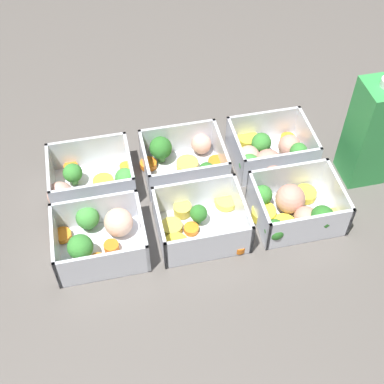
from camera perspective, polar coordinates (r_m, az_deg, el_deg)
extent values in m
plane|color=#56514C|center=(0.90, 0.00, -0.91)|extent=(4.00, 4.00, 0.00)
cube|color=silver|center=(0.97, 8.30, 3.67)|extent=(0.14, 0.11, 0.00)
cube|color=silver|center=(0.99, 7.53, 7.06)|extent=(0.14, 0.01, 0.06)
cube|color=silver|center=(0.92, 9.53, 2.59)|extent=(0.14, 0.01, 0.06)
cube|color=silver|center=(0.97, 12.19, 5.43)|extent=(0.01, 0.11, 0.06)
cube|color=silver|center=(0.93, 4.66, 4.34)|extent=(0.01, 0.11, 0.06)
cylinder|color=#49883F|center=(0.96, 11.12, 3.41)|extent=(0.01, 0.01, 0.02)
sphere|color=#388433|center=(0.95, 11.30, 4.27)|extent=(0.03, 0.03, 0.03)
cylinder|color=yellow|center=(0.98, 5.95, 5.55)|extent=(0.05, 0.05, 0.02)
sphere|color=#D19E8C|center=(0.94, 6.06, 3.77)|extent=(0.04, 0.04, 0.04)
sphere|color=tan|center=(0.92, 8.11, 3.06)|extent=(0.06, 0.06, 0.05)
cylinder|color=#49883F|center=(0.97, 7.28, 4.34)|extent=(0.01, 0.01, 0.02)
sphere|color=#388433|center=(0.95, 7.41, 5.25)|extent=(0.04, 0.04, 0.04)
cylinder|color=#519448|center=(0.93, 6.06, 2.05)|extent=(0.01, 0.01, 0.02)
sphere|color=#42933D|center=(0.91, 6.17, 2.95)|extent=(0.04, 0.04, 0.04)
cylinder|color=orange|center=(1.00, 10.18, 5.61)|extent=(0.04, 0.04, 0.01)
sphere|color=tan|center=(0.97, 10.36, 4.86)|extent=(0.05, 0.05, 0.04)
cube|color=silver|center=(0.94, -0.88, 2.23)|extent=(0.14, 0.11, 0.00)
cube|color=silver|center=(0.96, -1.56, 5.75)|extent=(0.14, 0.01, 0.06)
cube|color=silver|center=(0.88, -0.18, 1.02)|extent=(0.14, 0.01, 0.06)
cube|color=silver|center=(0.93, 3.10, 4.10)|extent=(0.01, 0.11, 0.06)
cube|color=silver|center=(0.91, -4.97, 2.83)|extent=(0.01, 0.11, 0.06)
cylinder|color=#DBC647|center=(0.94, -0.50, 2.91)|extent=(0.05, 0.05, 0.01)
sphere|color=#D19E8C|center=(0.96, 1.00, 5.15)|extent=(0.05, 0.05, 0.04)
cylinder|color=orange|center=(0.94, -4.67, 2.98)|extent=(0.04, 0.04, 0.01)
sphere|color=#D19E8C|center=(0.89, -0.53, 0.95)|extent=(0.05, 0.05, 0.04)
cylinder|color=#407A37|center=(0.92, 1.56, 1.62)|extent=(0.01, 0.01, 0.01)
sphere|color=#2D7228|center=(0.91, 1.58, 2.32)|extent=(0.03, 0.03, 0.03)
cylinder|color=#407A37|center=(0.95, -3.30, 3.76)|extent=(0.01, 0.01, 0.02)
sphere|color=#2D7228|center=(0.94, -3.36, 4.73)|extent=(0.04, 0.04, 0.04)
cylinder|color=orange|center=(0.94, 2.58, 3.07)|extent=(0.04, 0.04, 0.02)
cube|color=silver|center=(0.93, -10.45, 0.66)|extent=(0.14, 0.11, 0.00)
cube|color=silver|center=(0.95, -11.01, 4.23)|extent=(0.14, 0.01, 0.06)
cube|color=silver|center=(0.87, -10.37, -0.66)|extent=(0.14, 0.01, 0.06)
cube|color=silver|center=(0.91, -6.60, 2.56)|extent=(0.01, 0.11, 0.06)
cube|color=silver|center=(0.91, -14.78, 1.20)|extent=(0.01, 0.11, 0.06)
sphere|color=#D19E8C|center=(0.90, -13.84, -0.30)|extent=(0.06, 0.06, 0.04)
cylinder|color=#519448|center=(0.91, -7.04, 0.65)|extent=(0.01, 0.01, 0.02)
sphere|color=#42933D|center=(0.89, -7.16, 1.52)|extent=(0.03, 0.03, 0.03)
cylinder|color=#49883F|center=(0.93, -12.43, 1.23)|extent=(0.01, 0.01, 0.01)
sphere|color=#388433|center=(0.92, -12.62, 2.01)|extent=(0.03, 0.03, 0.03)
cylinder|color=orange|center=(0.96, -12.77, 2.53)|extent=(0.03, 0.03, 0.01)
cylinder|color=orange|center=(0.94, -7.10, 2.58)|extent=(0.03, 0.03, 0.01)
cylinder|color=yellow|center=(0.92, -9.40, 0.90)|extent=(0.04, 0.04, 0.02)
cube|color=silver|center=(0.89, 10.93, -2.37)|extent=(0.14, 0.11, 0.00)
cube|color=silver|center=(0.90, 10.06, 1.42)|extent=(0.14, 0.01, 0.06)
cube|color=silver|center=(0.84, 12.44, -3.93)|extent=(0.14, 0.01, 0.06)
cube|color=silver|center=(0.89, 15.15, -0.44)|extent=(0.01, 0.11, 0.06)
cube|color=silver|center=(0.85, 7.06, -1.91)|extent=(0.01, 0.11, 0.06)
cylinder|color=yellow|center=(0.87, 7.64, -2.30)|extent=(0.05, 0.05, 0.02)
cylinder|color=yellow|center=(0.87, 9.76, -3.51)|extent=(0.05, 0.05, 0.01)
cylinder|color=#DBC647|center=(0.89, 14.92, -2.71)|extent=(0.05, 0.05, 0.01)
sphere|color=tan|center=(0.88, 10.44, -0.71)|extent=(0.06, 0.06, 0.05)
cylinder|color=#49883F|center=(0.89, 7.42, -1.09)|extent=(0.01, 0.01, 0.01)
sphere|color=#388433|center=(0.87, 7.54, -0.29)|extent=(0.03, 0.03, 0.03)
cylinder|color=orange|center=(0.86, 11.16, -4.36)|extent=(0.03, 0.03, 0.01)
cylinder|color=#407A37|center=(0.87, 13.45, -3.55)|extent=(0.01, 0.01, 0.02)
sphere|color=#2D7228|center=(0.85, 13.72, -2.61)|extent=(0.04, 0.04, 0.04)
cylinder|color=yellow|center=(0.91, 12.01, -0.21)|extent=(0.05, 0.05, 0.01)
cylinder|color=#407A37|center=(0.84, 8.67, -4.81)|extent=(0.01, 0.01, 0.02)
sphere|color=#2D7228|center=(0.83, 8.83, -3.98)|extent=(0.03, 0.03, 0.03)
sphere|color=tan|center=(0.86, 12.03, -2.70)|extent=(0.05, 0.05, 0.04)
cube|color=silver|center=(0.86, 0.96, -4.20)|extent=(0.14, 0.11, 0.00)
cube|color=silver|center=(0.86, 0.18, -0.23)|extent=(0.14, 0.01, 0.06)
cube|color=silver|center=(0.80, 1.87, -5.97)|extent=(0.14, 0.01, 0.06)
cube|color=silver|center=(0.84, 5.36, -2.22)|extent=(0.01, 0.11, 0.06)
cube|color=silver|center=(0.82, -3.49, -3.77)|extent=(0.01, 0.11, 0.06)
cylinder|color=#DBC647|center=(0.88, 3.65, -0.97)|extent=(0.05, 0.05, 0.01)
cylinder|color=orange|center=(0.85, -0.08, -3.96)|extent=(0.03, 0.03, 0.01)
cylinder|color=#DBC647|center=(0.85, -2.18, -3.76)|extent=(0.05, 0.05, 0.01)
cylinder|color=#DBC647|center=(0.87, -1.03, -1.86)|extent=(0.04, 0.04, 0.02)
cylinder|color=orange|center=(0.83, 5.02, -5.73)|extent=(0.03, 0.03, 0.01)
cylinder|color=#407A37|center=(0.86, 0.67, -2.96)|extent=(0.01, 0.01, 0.01)
sphere|color=#2D7228|center=(0.85, 0.68, -2.29)|extent=(0.03, 0.03, 0.03)
cylinder|color=yellow|center=(0.83, -1.68, -5.77)|extent=(0.05, 0.05, 0.02)
cube|color=silver|center=(0.85, -9.58, -5.99)|extent=(0.14, 0.11, 0.00)
cube|color=silver|center=(0.86, -10.21, -1.95)|extent=(0.14, 0.01, 0.06)
cube|color=silver|center=(0.79, -9.43, -7.92)|extent=(0.14, 0.01, 0.06)
cube|color=silver|center=(0.82, -5.29, -4.07)|extent=(0.01, 0.11, 0.06)
cube|color=silver|center=(0.83, -14.36, -5.53)|extent=(0.01, 0.11, 0.06)
cylinder|color=#49883F|center=(0.83, -11.59, -6.65)|extent=(0.01, 0.01, 0.02)
sphere|color=#388433|center=(0.81, -11.83, -5.76)|extent=(0.04, 0.04, 0.04)
sphere|color=beige|center=(0.84, -7.85, -3.22)|extent=(0.06, 0.06, 0.05)
cylinder|color=orange|center=(0.83, -8.58, -5.84)|extent=(0.03, 0.03, 0.01)
cylinder|color=#519448|center=(0.87, -10.90, -3.47)|extent=(0.01, 0.01, 0.01)
sphere|color=#42933D|center=(0.85, -11.08, -2.70)|extent=(0.04, 0.04, 0.04)
cylinder|color=orange|center=(0.87, -13.64, -4.51)|extent=(0.04, 0.04, 0.01)
cylinder|color=orange|center=(0.82, -10.03, -7.35)|extent=(0.03, 0.03, 0.02)
cube|color=green|center=(0.92, 18.58, 6.03)|extent=(0.07, 0.07, 0.19)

